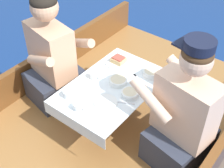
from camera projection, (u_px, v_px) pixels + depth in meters
ground_plane at (107, 153)px, 2.77m from camera, size 60.00×60.00×0.00m
boat_deck at (107, 140)px, 2.65m from camera, size 1.76×2.88×0.36m
gunwale_port at (34, 72)px, 2.84m from camera, size 0.06×2.88×0.30m
cockpit_table at (112, 90)px, 2.36m from camera, size 0.56×0.86×0.39m
person_port at (53, 60)px, 2.56m from camera, size 0.57×0.52×0.97m
person_starboard at (183, 117)px, 2.07m from camera, size 0.57×0.51×1.00m
plate_sandwich at (118, 62)px, 2.55m from camera, size 0.21×0.21×0.01m
plate_bread at (106, 102)px, 2.19m from camera, size 0.17×0.17×0.01m
sandwich at (119, 60)px, 2.53m from camera, size 0.10×0.09×0.05m
bowl_port_near at (118, 81)px, 2.34m from camera, size 0.14×0.14×0.04m
bowl_starboard_near at (151, 73)px, 2.42m from camera, size 0.14×0.14×0.04m
bowl_center_far at (130, 93)px, 2.24m from camera, size 0.13×0.13×0.04m
coffee_cup_port at (94, 75)px, 2.38m from camera, size 0.09×0.06×0.05m
coffee_cup_starboard at (69, 94)px, 2.22m from camera, size 0.11×0.08×0.05m
coffee_cup_center at (78, 106)px, 2.13m from camera, size 0.10×0.07×0.05m
utensil_knife_starboard at (83, 84)px, 2.35m from camera, size 0.11×0.15×0.00m
utensil_knife_port at (123, 103)px, 2.19m from camera, size 0.16×0.09×0.00m
utensil_fork_port at (139, 79)px, 2.39m from camera, size 0.17×0.08×0.00m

